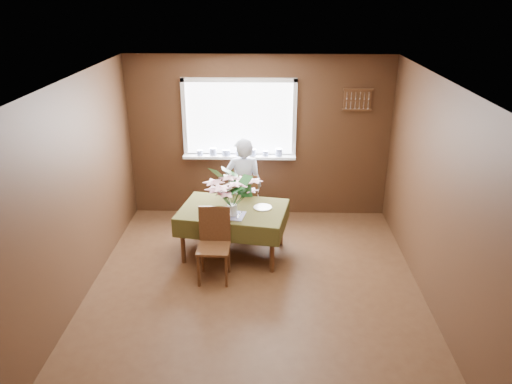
{
  "coord_description": "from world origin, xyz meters",
  "views": [
    {
      "loc": [
        0.16,
        -5.12,
        3.39
      ],
      "look_at": [
        0.0,
        0.55,
        1.05
      ],
      "focal_mm": 35.0,
      "sensor_mm": 36.0,
      "label": 1
    }
  ],
  "objects_px": {
    "seated_woman": "(244,187)",
    "flower_bouquet": "(232,190)",
    "dining_table": "(233,214)",
    "chair_far": "(245,200)",
    "chair_near": "(214,240)"
  },
  "relations": [
    {
      "from": "chair_far",
      "to": "chair_near",
      "type": "bearing_deg",
      "value": 81.56
    },
    {
      "from": "dining_table",
      "to": "chair_near",
      "type": "bearing_deg",
      "value": -98.87
    },
    {
      "from": "chair_far",
      "to": "seated_woman",
      "type": "relative_size",
      "value": 0.64
    },
    {
      "from": "seated_woman",
      "to": "flower_bouquet",
      "type": "height_order",
      "value": "seated_woman"
    },
    {
      "from": "chair_near",
      "to": "flower_bouquet",
      "type": "relative_size",
      "value": 1.47
    },
    {
      "from": "chair_far",
      "to": "flower_bouquet",
      "type": "height_order",
      "value": "flower_bouquet"
    },
    {
      "from": "seated_woman",
      "to": "flower_bouquet",
      "type": "xyz_separation_m",
      "value": [
        -0.1,
        -0.85,
        0.29
      ]
    },
    {
      "from": "seated_woman",
      "to": "flower_bouquet",
      "type": "bearing_deg",
      "value": 79.92
    },
    {
      "from": "chair_near",
      "to": "dining_table",
      "type": "bearing_deg",
      "value": 72.32
    },
    {
      "from": "chair_far",
      "to": "chair_near",
      "type": "relative_size",
      "value": 1.03
    },
    {
      "from": "chair_near",
      "to": "seated_woman",
      "type": "distance_m",
      "value": 1.27
    },
    {
      "from": "chair_far",
      "to": "seated_woman",
      "type": "height_order",
      "value": "seated_woman"
    },
    {
      "from": "dining_table",
      "to": "chair_near",
      "type": "xyz_separation_m",
      "value": [
        -0.19,
        -0.58,
        -0.09
      ]
    },
    {
      "from": "dining_table",
      "to": "flower_bouquet",
      "type": "xyz_separation_m",
      "value": [
        0.01,
        -0.22,
        0.43
      ]
    },
    {
      "from": "dining_table",
      "to": "seated_woman",
      "type": "xyz_separation_m",
      "value": [
        0.11,
        0.63,
        0.14
      ]
    }
  ]
}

